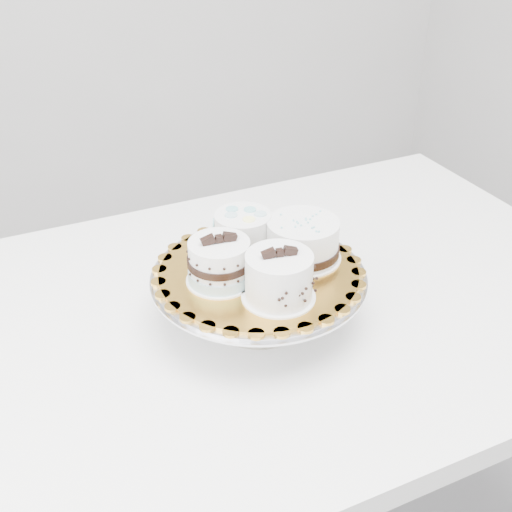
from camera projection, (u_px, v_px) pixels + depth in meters
name	position (u px, v px, depth m)	size (l,w,h in m)	color
table	(275.00, 329.00, 1.19)	(1.29, 0.87, 0.75)	white
cake_stand	(259.00, 288.00, 1.06)	(0.35, 0.35, 0.10)	gray
cake_board	(259.00, 271.00, 1.04)	(0.33, 0.33, 0.00)	orange
cake_swirl	(279.00, 278.00, 0.96)	(0.12, 0.12, 0.09)	white
cake_banded	(220.00, 263.00, 1.00)	(0.11, 0.11, 0.09)	white
cake_dots	(243.00, 232.00, 1.08)	(0.12, 0.12, 0.07)	white
cake_ribbon	(303.00, 241.00, 1.06)	(0.15, 0.15, 0.07)	white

